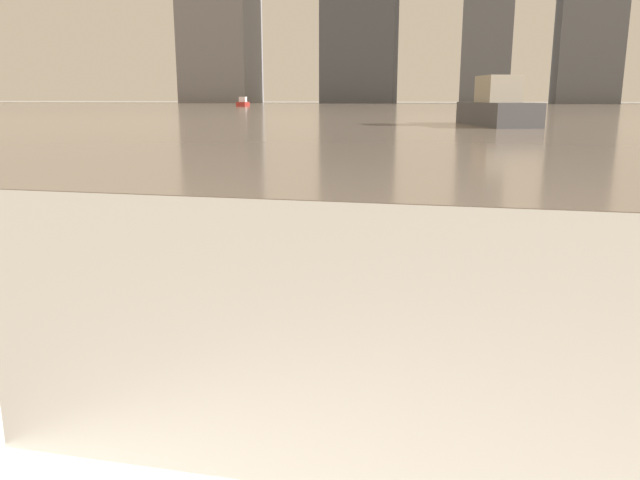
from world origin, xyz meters
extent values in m
cube|color=gray|center=(0.00, 62.00, 0.01)|extent=(180.00, 110.00, 0.01)
cube|color=#4C4C51|center=(1.85, 27.20, 0.48)|extent=(3.30, 5.65, 0.93)
cube|color=#B2A893|center=(1.85, 27.20, 1.48)|extent=(1.86, 2.30, 1.07)
cube|color=maroon|center=(-25.89, 74.15, 0.28)|extent=(1.46, 3.21, 0.54)
cube|color=silver|center=(-25.89, 74.15, 0.86)|extent=(0.92, 1.25, 0.62)
camera|label=1|loc=(0.53, 0.12, 1.17)|focal=35.00mm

